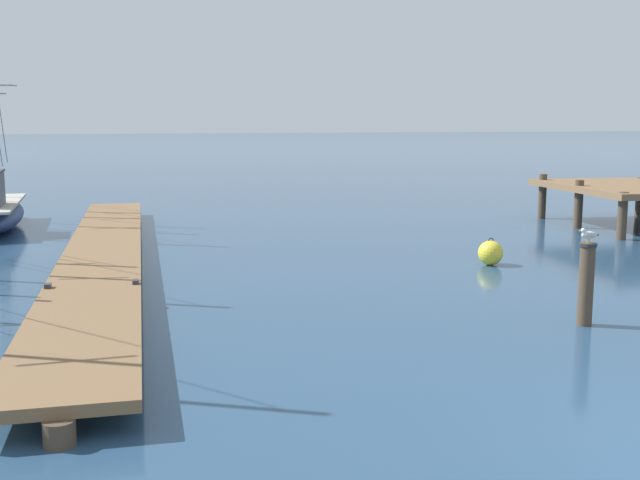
# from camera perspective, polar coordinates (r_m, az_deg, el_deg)

# --- Properties ---
(floating_dock) EXTENTS (2.80, 21.38, 0.53)m
(floating_dock) POSITION_cam_1_polar(r_m,az_deg,el_deg) (19.22, -15.94, -0.94)
(floating_dock) COLOR brown
(floating_dock) RESTS_ON ground
(pier_platform) EXTENTS (5.12, 6.36, 1.85)m
(pier_platform) POSITION_cam_1_polar(r_m,az_deg,el_deg) (27.60, 22.41, 3.53)
(pier_platform) COLOR brown
(pier_platform) RESTS_ON ground
(mooring_piling) EXTENTS (0.30, 0.30, 1.46)m
(mooring_piling) POSITION_cam_1_polar(r_m,az_deg,el_deg) (14.03, 19.30, -3.01)
(mooring_piling) COLOR #4C3D2D
(mooring_piling) RESTS_ON ground
(perched_seagull) EXTENTS (0.38, 0.15, 0.27)m
(perched_seagull) POSITION_cam_1_polar(r_m,az_deg,el_deg) (13.89, 19.50, 0.39)
(perched_seagull) COLOR gold
(perched_seagull) RESTS_ON mooring_piling
(mooring_buoy) EXTENTS (0.61, 0.61, 0.69)m
(mooring_buoy) POSITION_cam_1_polar(r_m,az_deg,el_deg) (19.28, 12.65, -0.94)
(mooring_buoy) COLOR yellow
(mooring_buoy) RESTS_ON ground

